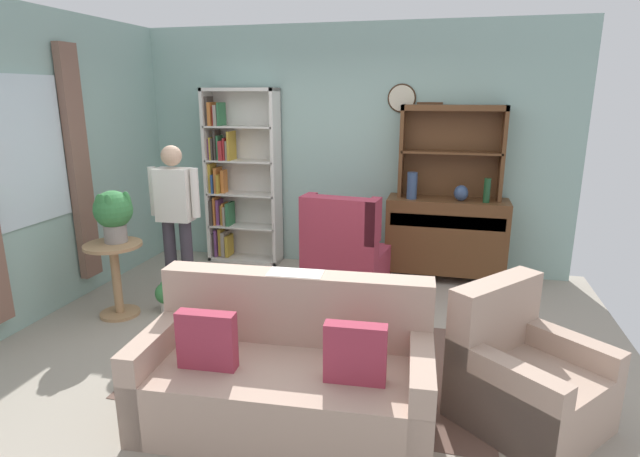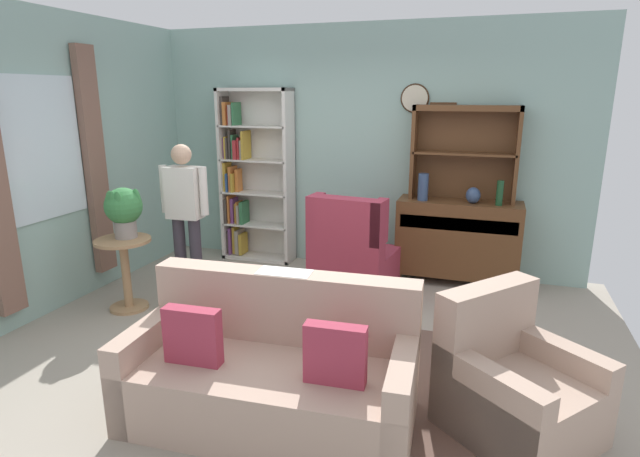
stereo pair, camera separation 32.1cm
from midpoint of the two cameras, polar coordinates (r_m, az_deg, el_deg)
ground_plane at (r=4.44m, az=0.02°, el=-12.61°), size 5.40×4.60×0.02m
wall_back at (r=6.03m, az=6.60°, el=8.76°), size 5.00×0.09×2.80m
wall_left at (r=5.34m, az=-26.78°, el=6.41°), size 0.16×4.20×2.80m
area_rug at (r=4.13m, az=1.38°, el=-14.68°), size 2.59×1.67×0.01m
bookshelf at (r=6.34m, az=-6.33°, el=5.66°), size 0.90×0.30×2.10m
sideboard at (r=5.80m, az=16.67°, el=-1.04°), size 1.30×0.45×0.92m
sideboard_hutch at (r=5.72m, az=17.50°, el=9.41°), size 1.10×0.26×1.00m
vase_tall at (r=5.62m, az=13.08°, el=4.53°), size 0.11×0.11×0.29m
vase_round at (r=5.62m, az=18.34°, el=3.53°), size 0.15×0.15×0.17m
bottle_wine at (r=5.60m, az=21.03°, el=3.72°), size 0.07×0.07×0.26m
couch_floral at (r=3.38m, az=-2.53°, el=-15.89°), size 1.85×0.97×0.90m
armchair_floral at (r=3.54m, az=23.47°, el=-16.13°), size 1.08×1.08×0.88m
wingback_chair at (r=5.35m, az=5.34°, el=-3.21°), size 0.86×0.88×1.05m
plant_stand at (r=5.18m, az=-19.31°, el=-4.03°), size 0.52×0.52×0.71m
potted_plant_large at (r=5.07m, az=-19.48°, el=2.09°), size 0.35×0.35×0.48m
potted_plant_small at (r=5.20m, az=-14.36°, el=-6.69°), size 0.21×0.21×0.29m
person_reading at (r=5.26m, az=-13.18°, el=2.08°), size 0.52×0.22×1.56m
coffee_table at (r=4.14m, az=2.43°, el=-9.16°), size 0.80×0.50×0.42m
book_stack at (r=4.15m, az=4.14°, el=-7.48°), size 0.22×0.16×0.09m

